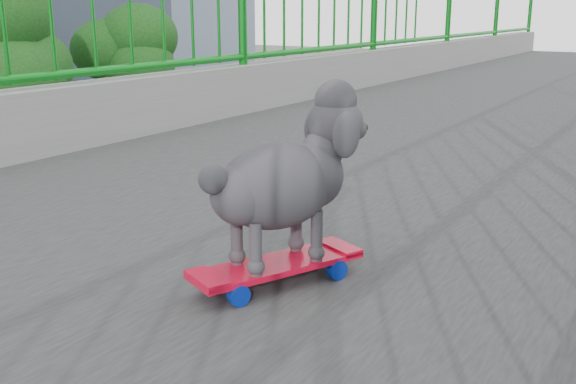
# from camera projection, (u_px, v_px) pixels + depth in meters

# --- Properties ---
(skateboard) EXTENTS (0.29, 0.45, 0.06)m
(skateboard) POSITION_uv_depth(u_px,v_px,m) (277.00, 267.00, 1.62)
(skateboard) COLOR red
(skateboard) RESTS_ON footbridge
(poodle) EXTENTS (0.30, 0.43, 0.39)m
(poodle) POSITION_uv_depth(u_px,v_px,m) (286.00, 177.00, 1.57)
(poodle) COLOR #272529
(poodle) RESTS_ON skateboard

